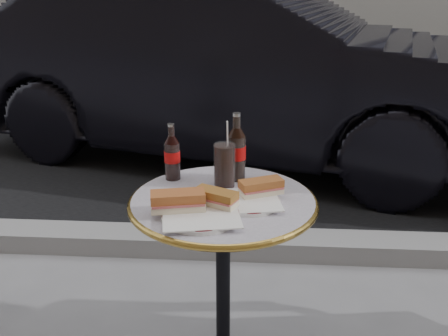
# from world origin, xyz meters

# --- Properties ---
(asphalt_road) EXTENTS (40.00, 8.00, 0.00)m
(asphalt_road) POSITION_xyz_m (0.00, 5.00, 0.00)
(asphalt_road) COLOR black
(asphalt_road) RESTS_ON ground
(curb) EXTENTS (40.00, 0.20, 0.12)m
(curb) POSITION_xyz_m (0.00, 0.90, 0.05)
(curb) COLOR gray
(curb) RESTS_ON ground
(bistro_table) EXTENTS (0.62, 0.62, 0.73)m
(bistro_table) POSITION_xyz_m (0.00, 0.00, 0.37)
(bistro_table) COLOR #BAB2C4
(bistro_table) RESTS_ON ground
(plate_left) EXTENTS (0.24, 0.24, 0.01)m
(plate_left) POSITION_xyz_m (-0.06, -0.14, 0.74)
(plate_left) COLOR silver
(plate_left) RESTS_ON bistro_table
(plate_right) EXTENTS (0.20, 0.20, 0.01)m
(plate_right) POSITION_xyz_m (0.09, -0.04, 0.74)
(plate_right) COLOR white
(plate_right) RESTS_ON bistro_table
(sandwich_left_a) EXTENTS (0.18, 0.11, 0.06)m
(sandwich_left_a) POSITION_xyz_m (-0.13, -0.13, 0.77)
(sandwich_left_a) COLOR #A7582A
(sandwich_left_a) RESTS_ON plate_left
(sandwich_left_b) EXTENTS (0.15, 0.12, 0.05)m
(sandwich_left_b) POSITION_xyz_m (-0.02, -0.08, 0.77)
(sandwich_left_b) COLOR #915B24
(sandwich_left_b) RESTS_ON plate_left
(sandwich_right) EXTENTS (0.16, 0.12, 0.05)m
(sandwich_right) POSITION_xyz_m (0.12, 0.01, 0.77)
(sandwich_right) COLOR #965226
(sandwich_right) RESTS_ON plate_right
(cola_bottle_left) EXTENTS (0.07, 0.07, 0.21)m
(cola_bottle_left) POSITION_xyz_m (-0.19, 0.16, 0.84)
(cola_bottle_left) COLOR black
(cola_bottle_left) RESTS_ON bistro_table
(cola_bottle_right) EXTENTS (0.07, 0.07, 0.24)m
(cola_bottle_right) POSITION_xyz_m (0.04, 0.17, 0.85)
(cola_bottle_right) COLOR black
(cola_bottle_right) RESTS_ON bistro_table
(cola_glass) EXTENTS (0.08, 0.08, 0.15)m
(cola_glass) POSITION_xyz_m (-0.00, 0.11, 0.81)
(cola_glass) COLOR black
(cola_glass) RESTS_ON bistro_table
(parked_car) EXTENTS (2.67, 4.70, 1.46)m
(parked_car) POSITION_xyz_m (-0.08, 2.51, 0.73)
(parked_car) COLOR black
(parked_car) RESTS_ON ground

